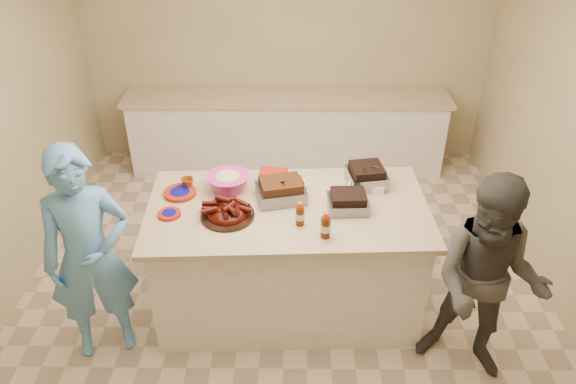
{
  "coord_description": "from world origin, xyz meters",
  "views": [
    {
      "loc": [
        0.06,
        -3.58,
        3.37
      ],
      "look_at": [
        0.03,
        -0.08,
        1.1
      ],
      "focal_mm": 35.0,
      "sensor_mm": 36.0,
      "label": 1
    }
  ],
  "objects_px": {
    "bbq_bottle_a": "(300,224)",
    "plastic_cup": "(188,188)",
    "rib_platter": "(228,217)",
    "island": "(288,304)",
    "roasting_pan": "(366,184)",
    "coleslaw_bowl": "(229,190)",
    "mustard_bottle": "(261,202)",
    "guest_blue": "(111,342)",
    "guest_gray": "(467,364)",
    "bbq_bottle_b": "(325,237)"
  },
  "relations": [
    {
      "from": "mustard_bottle",
      "to": "plastic_cup",
      "type": "xyz_separation_m",
      "value": [
        -0.58,
        0.19,
        0.0
      ]
    },
    {
      "from": "bbq_bottle_a",
      "to": "guest_gray",
      "type": "height_order",
      "value": "bbq_bottle_a"
    },
    {
      "from": "guest_blue",
      "to": "guest_gray",
      "type": "height_order",
      "value": "guest_gray"
    },
    {
      "from": "rib_platter",
      "to": "island",
      "type": "bearing_deg",
      "value": 16.39
    },
    {
      "from": "island",
      "to": "bbq_bottle_a",
      "type": "relative_size",
      "value": 11.3
    },
    {
      "from": "rib_platter",
      "to": "bbq_bottle_a",
      "type": "distance_m",
      "value": 0.53
    },
    {
      "from": "rib_platter",
      "to": "guest_blue",
      "type": "relative_size",
      "value": 0.23
    },
    {
      "from": "roasting_pan",
      "to": "guest_blue",
      "type": "distance_m",
      "value": 2.36
    },
    {
      "from": "roasting_pan",
      "to": "guest_blue",
      "type": "height_order",
      "value": "roasting_pan"
    },
    {
      "from": "bbq_bottle_b",
      "to": "guest_blue",
      "type": "xyz_separation_m",
      "value": [
        -1.64,
        -0.07,
        -1.0
      ]
    },
    {
      "from": "coleslaw_bowl",
      "to": "bbq_bottle_a",
      "type": "bearing_deg",
      "value": -38.92
    },
    {
      "from": "bbq_bottle_a",
      "to": "plastic_cup",
      "type": "distance_m",
      "value": 0.99
    },
    {
      "from": "roasting_pan",
      "to": "bbq_bottle_a",
      "type": "bearing_deg",
      "value": -143.92
    },
    {
      "from": "plastic_cup",
      "to": "guest_gray",
      "type": "bearing_deg",
      "value": -22.12
    },
    {
      "from": "coleslaw_bowl",
      "to": "guest_blue",
      "type": "bearing_deg",
      "value": -144.39
    },
    {
      "from": "island",
      "to": "coleslaw_bowl",
      "type": "relative_size",
      "value": 6.29
    },
    {
      "from": "plastic_cup",
      "to": "mustard_bottle",
      "type": "bearing_deg",
      "value": -18.48
    },
    {
      "from": "guest_blue",
      "to": "coleslaw_bowl",
      "type": "bearing_deg",
      "value": 16.4
    },
    {
      "from": "roasting_pan",
      "to": "mustard_bottle",
      "type": "xyz_separation_m",
      "value": [
        -0.82,
        -0.26,
        0.0
      ]
    },
    {
      "from": "plastic_cup",
      "to": "bbq_bottle_a",
      "type": "bearing_deg",
      "value": -28.24
    },
    {
      "from": "bbq_bottle_b",
      "to": "guest_gray",
      "type": "bearing_deg",
      "value": -13.16
    },
    {
      "from": "island",
      "to": "bbq_bottle_a",
      "type": "height_order",
      "value": "bbq_bottle_a"
    },
    {
      "from": "island",
      "to": "bbq_bottle_a",
      "type": "bearing_deg",
      "value": -70.7
    },
    {
      "from": "guest_blue",
      "to": "mustard_bottle",
      "type": "bearing_deg",
      "value": 3.3
    },
    {
      "from": "island",
      "to": "guest_gray",
      "type": "height_order",
      "value": "island"
    },
    {
      "from": "island",
      "to": "bbq_bottle_b",
      "type": "distance_m",
      "value": 1.09
    },
    {
      "from": "bbq_bottle_a",
      "to": "guest_gray",
      "type": "xyz_separation_m",
      "value": [
        1.26,
        -0.4,
        -1.0
      ]
    },
    {
      "from": "bbq_bottle_a",
      "to": "plastic_cup",
      "type": "height_order",
      "value": "bbq_bottle_a"
    },
    {
      "from": "plastic_cup",
      "to": "guest_blue",
      "type": "relative_size",
      "value": 0.06
    },
    {
      "from": "island",
      "to": "bbq_bottle_b",
      "type": "height_order",
      "value": "bbq_bottle_b"
    },
    {
      "from": "coleslaw_bowl",
      "to": "guest_gray",
      "type": "height_order",
      "value": "coleslaw_bowl"
    },
    {
      "from": "bbq_bottle_a",
      "to": "coleslaw_bowl",
      "type": "bearing_deg",
      "value": 141.08
    },
    {
      "from": "roasting_pan",
      "to": "guest_blue",
      "type": "relative_size",
      "value": 0.17
    },
    {
      "from": "rib_platter",
      "to": "mustard_bottle",
      "type": "bearing_deg",
      "value": 38.9
    },
    {
      "from": "island",
      "to": "rib_platter",
      "type": "bearing_deg",
      "value": -166.06
    },
    {
      "from": "bbq_bottle_a",
      "to": "guest_blue",
      "type": "xyz_separation_m",
      "value": [
        -1.47,
        -0.21,
        -1.0
      ]
    },
    {
      "from": "mustard_bottle",
      "to": "roasting_pan",
      "type": "bearing_deg",
      "value": 17.77
    },
    {
      "from": "island",
      "to": "plastic_cup",
      "type": "xyz_separation_m",
      "value": [
        -0.79,
        0.25,
        1.0
      ]
    },
    {
      "from": "guest_blue",
      "to": "bbq_bottle_a",
      "type": "bearing_deg",
      "value": -11.06
    },
    {
      "from": "bbq_bottle_a",
      "to": "roasting_pan",
      "type": "bearing_deg",
      "value": 45.62
    },
    {
      "from": "roasting_pan",
      "to": "coleslaw_bowl",
      "type": "distance_m",
      "value": 1.09
    },
    {
      "from": "rib_platter",
      "to": "roasting_pan",
      "type": "height_order",
      "value": "rib_platter"
    },
    {
      "from": "island",
      "to": "roasting_pan",
      "type": "bearing_deg",
      "value": 25.09
    },
    {
      "from": "bbq_bottle_a",
      "to": "island",
      "type": "bearing_deg",
      "value": 111.75
    },
    {
      "from": "island",
      "to": "plastic_cup",
      "type": "height_order",
      "value": "plastic_cup"
    },
    {
      "from": "island",
      "to": "bbq_bottle_b",
      "type": "bearing_deg",
      "value": -56.75
    },
    {
      "from": "rib_platter",
      "to": "plastic_cup",
      "type": "distance_m",
      "value": 0.52
    },
    {
      "from": "rib_platter",
      "to": "bbq_bottle_a",
      "type": "bearing_deg",
      "value": -9.72
    },
    {
      "from": "coleslaw_bowl",
      "to": "plastic_cup",
      "type": "relative_size",
      "value": 3.45
    },
    {
      "from": "island",
      "to": "plastic_cup",
      "type": "distance_m",
      "value": 1.3
    }
  ]
}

